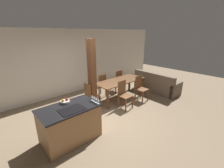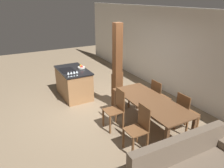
% 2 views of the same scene
% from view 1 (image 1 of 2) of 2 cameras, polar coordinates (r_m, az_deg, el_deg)
% --- Properties ---
extents(ground_plane, '(16.00, 16.00, 0.00)m').
position_cam_1_polar(ground_plane, '(4.82, -3.76, -12.94)').
color(ground_plane, '#847056').
extents(wall_back, '(11.20, 0.08, 2.70)m').
position_cam_1_polar(wall_back, '(6.49, -18.96, 7.38)').
color(wall_back, silver).
rests_on(wall_back, ground_plane).
extents(kitchen_island, '(1.38, 0.82, 0.90)m').
position_cam_1_polar(kitchen_island, '(3.91, -15.64, -14.26)').
color(kitchen_island, '#9E7047').
rests_on(kitchen_island, ground_plane).
extents(fruit_bowl, '(0.23, 0.23, 0.11)m').
position_cam_1_polar(fruit_bowl, '(3.91, -17.44, -6.25)').
color(fruit_bowl, silver).
rests_on(fruit_bowl, kitchen_island).
extents(wine_glass_near, '(0.07, 0.07, 0.15)m').
position_cam_1_polar(wine_glass_near, '(3.66, -5.36, -5.89)').
color(wine_glass_near, silver).
rests_on(wine_glass_near, kitchen_island).
extents(wine_glass_middle, '(0.07, 0.07, 0.15)m').
position_cam_1_polar(wine_glass_middle, '(3.72, -6.15, -5.48)').
color(wine_glass_middle, silver).
rests_on(wine_glass_middle, kitchen_island).
extents(wine_glass_far, '(0.07, 0.07, 0.15)m').
position_cam_1_polar(wine_glass_far, '(3.78, -6.91, -5.08)').
color(wine_glass_far, silver).
rests_on(wine_glass_far, kitchen_island).
extents(wine_glass_end, '(0.07, 0.07, 0.15)m').
position_cam_1_polar(wine_glass_end, '(3.84, -7.64, -4.70)').
color(wine_glass_end, silver).
rests_on(wine_glass_end, kitchen_island).
extents(dining_table, '(2.08, 0.85, 0.76)m').
position_cam_1_polar(dining_table, '(5.94, 3.15, 0.54)').
color(dining_table, brown).
rests_on(dining_table, ground_plane).
extents(dining_chair_near_left, '(0.40, 0.40, 0.97)m').
position_cam_1_polar(dining_chair_near_left, '(5.26, 4.60, -3.83)').
color(dining_chair_near_left, brown).
rests_on(dining_chair_near_left, ground_plane).
extents(dining_chair_near_right, '(0.40, 0.40, 0.97)m').
position_cam_1_polar(dining_chair_near_right, '(5.93, 10.80, -1.39)').
color(dining_chair_near_right, brown).
rests_on(dining_chair_near_right, ground_plane).
extents(dining_chair_far_left, '(0.40, 0.40, 0.97)m').
position_cam_1_polar(dining_chair_far_left, '(6.15, -4.28, -0.35)').
color(dining_chair_far_left, brown).
rests_on(dining_chair_far_left, ground_plane).
extents(dining_chair_far_right, '(0.40, 0.40, 0.97)m').
position_cam_1_polar(dining_chair_far_right, '(6.74, 1.98, 1.44)').
color(dining_chair_far_right, brown).
rests_on(dining_chair_far_right, ground_plane).
extents(dining_chair_head_end, '(0.40, 0.40, 0.97)m').
position_cam_1_polar(dining_chair_head_end, '(5.14, -8.07, -4.50)').
color(dining_chair_head_end, brown).
rests_on(dining_chair_head_end, ground_plane).
extents(couch, '(0.85, 1.99, 0.89)m').
position_cam_1_polar(couch, '(7.07, 16.50, -0.30)').
color(couch, brown).
rests_on(couch, ground_plane).
extents(timber_post, '(0.21, 0.21, 2.37)m').
position_cam_1_polar(timber_post, '(4.86, -7.55, 2.61)').
color(timber_post, brown).
rests_on(timber_post, ground_plane).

